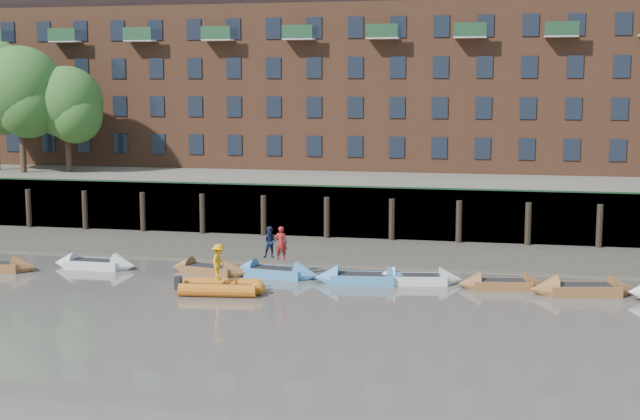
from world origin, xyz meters
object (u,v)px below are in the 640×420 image
(rowboat_5, at_px, (417,279))
(person_rower_a, at_px, (281,243))
(rowboat_6, at_px, (502,284))
(rib_tender, at_px, (224,287))
(rowboat_7, at_px, (584,290))
(rowboat_1, at_px, (95,264))
(rowboat_3, at_px, (275,272))
(person_rib_crew, at_px, (219,262))
(rowboat_2, at_px, (209,270))
(rowboat_4, at_px, (363,279))
(person_rower_b, at_px, (270,242))

(rowboat_5, distance_m, person_rower_a, 6.87)
(rowboat_6, height_order, rib_tender, rowboat_6)
(rowboat_5, distance_m, rowboat_7, 7.61)
(rowboat_6, relative_size, rib_tender, 1.10)
(rowboat_1, height_order, rowboat_3, rowboat_3)
(rowboat_6, bearing_deg, rowboat_1, 170.02)
(rowboat_5, distance_m, person_rib_crew, 9.49)
(rowboat_5, xyz_separation_m, person_rib_crew, (-8.59, -3.84, 1.23))
(rowboat_2, bearing_deg, rowboat_5, 10.59)
(rowboat_1, height_order, rowboat_4, rowboat_4)
(rowboat_1, relative_size, rowboat_4, 0.94)
(rowboat_1, distance_m, rowboat_3, 9.63)
(rowboat_6, height_order, rowboat_7, rowboat_7)
(rowboat_3, distance_m, person_rower_a, 1.50)
(person_rower_b, distance_m, person_rib_crew, 4.40)
(rib_tender, height_order, person_rower_a, person_rower_a)
(rowboat_3, height_order, rowboat_4, rowboat_4)
(rowboat_2, relative_size, rib_tender, 1.13)
(rib_tender, bearing_deg, rowboat_4, 23.67)
(rowboat_2, height_order, person_rower_a, person_rower_a)
(rowboat_2, height_order, rib_tender, rowboat_2)
(rowboat_2, bearing_deg, rowboat_3, 11.34)
(rowboat_4, relative_size, rowboat_5, 1.07)
(person_rower_b, bearing_deg, person_rib_crew, -117.07)
(rowboat_3, height_order, rowboat_6, rowboat_3)
(rowboat_3, distance_m, person_rib_crew, 4.41)
(rib_tender, height_order, person_rib_crew, person_rib_crew)
(rowboat_4, height_order, person_rower_a, person_rower_a)
(rowboat_3, xyz_separation_m, rowboat_5, (6.99, -0.08, -0.01))
(rowboat_6, height_order, person_rower_b, person_rower_b)
(rowboat_3, height_order, rib_tender, rowboat_3)
(rowboat_4, distance_m, rowboat_5, 2.59)
(rowboat_1, bearing_deg, rowboat_4, -2.33)
(rowboat_1, xyz_separation_m, rowboat_7, (24.20, -0.86, 0.02))
(rowboat_1, distance_m, rowboat_7, 24.21)
(rib_tender, bearing_deg, person_rower_a, 60.81)
(rowboat_3, distance_m, person_rower_b, 1.50)
(rowboat_5, relative_size, person_rib_crew, 2.66)
(rowboat_2, bearing_deg, rowboat_4, 7.01)
(rowboat_4, bearing_deg, rib_tender, -156.54)
(rowboat_2, xyz_separation_m, rowboat_6, (14.38, -0.28, -0.01))
(rowboat_4, xyz_separation_m, person_rib_crew, (-6.05, -3.36, 1.21))
(person_rower_a, height_order, person_rib_crew, person_rower_a)
(rowboat_5, height_order, person_rower_b, person_rower_b)
(rowboat_3, relative_size, person_rower_b, 2.89)
(rowboat_5, bearing_deg, rowboat_7, -15.72)
(rowboat_1, height_order, rowboat_7, rowboat_7)
(rowboat_2, xyz_separation_m, rowboat_7, (17.97, -0.79, 0.03))
(person_rower_a, bearing_deg, person_rib_crew, 51.86)
(rowboat_1, bearing_deg, rowboat_6, -0.87)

